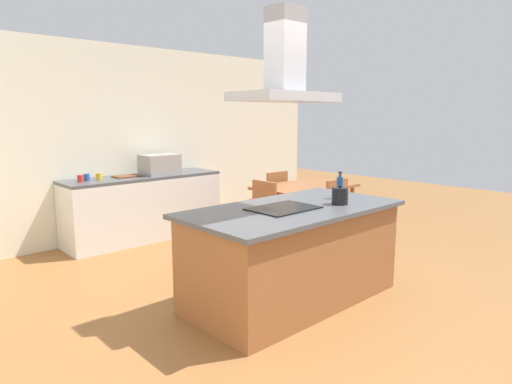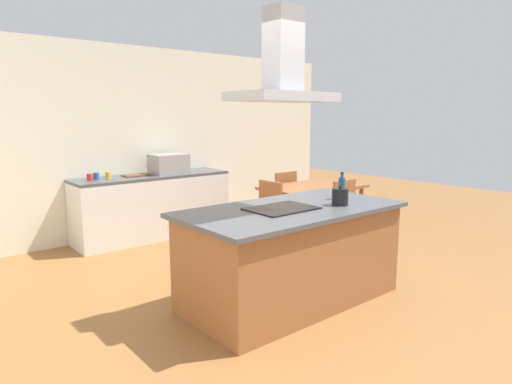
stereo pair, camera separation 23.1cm
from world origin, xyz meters
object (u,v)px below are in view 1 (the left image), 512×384
coffee_mug_red (80,178)px  chair_facing_back_wall (272,196)px  tea_kettle (340,196)px  cutting_board (127,176)px  coffee_mug_blue (87,177)px  range_hood (285,72)px  coffee_mug_yellow (99,176)px  olive_oil_bottle (340,187)px  chair_at_left_end (258,211)px  chair_facing_island (343,209)px  countertop_microwave (160,164)px  cooktop (283,208)px  dining_table (305,191)px

coffee_mug_red → chair_facing_back_wall: coffee_mug_red is taller
tea_kettle → cutting_board: tea_kettle is taller
coffee_mug_blue → cutting_board: (0.55, -0.01, -0.04)m
cutting_board → range_hood: 3.16m
coffee_mug_yellow → cutting_board: (0.40, 0.02, -0.04)m
olive_oil_bottle → chair_at_left_end: olive_oil_bottle is taller
chair_facing_island → countertop_microwave: bearing=124.7°
countertop_microwave → chair_facing_back_wall: countertop_microwave is taller
cooktop → coffee_mug_red: coffee_mug_red is taller
tea_kettle → chair_facing_back_wall: (1.37, 2.29, -0.47)m
cooktop → countertop_microwave: size_ratio=1.20×
coffee_mug_red → dining_table: size_ratio=0.06×
coffee_mug_blue → range_hood: (0.60, -2.94, 1.16)m
olive_oil_bottle → coffee_mug_yellow: olive_oil_bottle is taller
chair_facing_back_wall → chair_facing_island: (0.00, -1.33, 0.00)m
cutting_board → coffee_mug_blue: bearing=179.4°
olive_oil_bottle → dining_table: (1.12, 1.43, -0.35)m
tea_kettle → dining_table: bearing=49.8°
countertop_microwave → coffee_mug_blue: 1.05m
coffee_mug_blue → chair_at_left_end: bearing=-43.6°
coffee_mug_red → range_hood: (0.70, -2.88, 1.16)m
olive_oil_bottle → coffee_mug_red: olive_oil_bottle is taller
cooktop → cutting_board: bearing=90.9°
coffee_mug_blue → cutting_board: 0.55m
olive_oil_bottle → dining_table: size_ratio=0.19×
coffee_mug_red → countertop_microwave: bearing=-0.2°
coffee_mug_yellow → chair_facing_back_wall: bearing=-19.5°
coffee_mug_red → chair_at_left_end: coffee_mug_red is taller
coffee_mug_yellow → chair_at_left_end: 2.13m
olive_oil_bottle → chair_facing_back_wall: 2.43m
countertop_microwave → cutting_board: 0.51m
chair_at_left_end → dining_table: bearing=0.0°
coffee_mug_yellow → range_hood: 3.16m
coffee_mug_red → coffee_mug_yellow: bearing=6.2°
tea_kettle → cooktop: bearing=158.7°
chair_at_left_end → coffee_mug_red: bearing=139.2°
coffee_mug_blue → range_hood: 3.21m
dining_table → chair_facing_island: chair_facing_island is taller
cooktop → olive_oil_bottle: (0.80, -0.02, 0.11)m
chair_facing_back_wall → chair_at_left_end: bearing=-144.0°
chair_facing_back_wall → olive_oil_bottle: bearing=-118.1°
tea_kettle → coffee_mug_blue: size_ratio=2.29×
tea_kettle → coffee_mug_yellow: tea_kettle is taller
coffee_mug_blue → dining_table: (2.52, -1.53, -0.28)m
tea_kettle → coffee_mug_blue: tea_kettle is taller
cooktop → coffee_mug_yellow: size_ratio=6.67×
tea_kettle → coffee_mug_red: tea_kettle is taller
countertop_microwave → dining_table: (1.48, -1.47, -0.37)m
cooktop → cutting_board: 2.93m
tea_kettle → coffee_mug_yellow: size_ratio=2.29×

